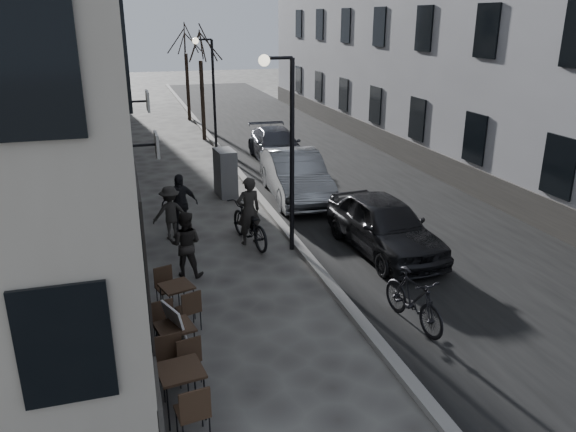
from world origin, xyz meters
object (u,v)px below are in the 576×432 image
pedestrian_near (186,244)px  car_far (276,145)px  streetlamp_near (286,134)px  car_mid (296,175)px  tree_far (185,40)px  bicycle (249,224)px  streetlamp_far (210,83)px  moped (413,299)px  utility_cabinet (225,173)px  tree_near (200,44)px  sign_board (179,337)px  car_near (384,225)px  bistro_set_c (177,298)px  bistro_set_a (182,387)px  pedestrian_mid (170,213)px  pedestrian_far (180,204)px  bistro_set_b (176,341)px

pedestrian_near → car_far: pedestrian_near is taller
streetlamp_near → car_mid: size_ratio=1.04×
tree_far → bicycle: bearing=-92.6°
streetlamp_far → moped: size_ratio=2.69×
utility_cabinet → tree_near: bearing=81.4°
sign_board → car_near: size_ratio=0.26×
utility_cabinet → bicycle: bearing=-97.0°
streetlamp_near → tree_far: tree_far is taller
bistro_set_c → utility_cabinet: bearing=55.4°
bicycle → pedestrian_near: pedestrian_near is taller
streetlamp_near → tree_far: bearing=89.8°
bistro_set_a → moped: 5.01m
pedestrian_near → bistro_set_a: bearing=103.1°
bistro_set_c → pedestrian_mid: bearing=68.8°
pedestrian_far → car_far: pedestrian_far is taller
tree_near → bistro_set_c: tree_near is taller
tree_near → streetlamp_near: bearing=-90.3°
bistro_set_c → car_near: 5.99m
tree_near → pedestrian_far: size_ratio=3.23×
tree_far → bicycle: (-0.91, -20.27, -4.08)m
tree_far → car_mid: tree_far is taller
utility_cabinet → pedestrian_far: (-1.92, -3.22, 0.07)m
bicycle → pedestrian_far: size_ratio=1.25×
car_near → car_far: bearing=87.2°
car_near → tree_far: bearing=93.0°
sign_board → bistro_set_b: bearing=-141.8°
bistro_set_a → utility_cabinet: utility_cabinet is taller
sign_board → utility_cabinet: bearing=52.2°
car_near → moped: size_ratio=2.31×
pedestrian_near → car_mid: pedestrian_near is taller
streetlamp_far → pedestrian_far: (-2.55, -9.92, -2.28)m
pedestrian_mid → pedestrian_far: bearing=-136.1°
tree_far → streetlamp_near: bearing=-90.2°
streetlamp_far → bistro_set_b: (-3.36, -16.48, -2.69)m
streetlamp_far → pedestrian_mid: bearing=-105.5°
sign_board → car_mid: 9.97m
pedestrian_near → sign_board: bearing=101.8°
streetlamp_near → tree_near: tree_near is taller
car_near → sign_board: bearing=-151.7°
streetlamp_near → pedestrian_far: bearing=140.8°
bistro_set_b → car_far: bearing=55.6°
tree_near → bicycle: bearing=-93.6°
bistro_set_b → car_far: 15.24m
utility_cabinet → pedestrian_mid: (-2.23, -3.57, -0.05)m
bistro_set_b → streetlamp_near: bearing=40.9°
bistro_set_a → bistro_set_b: 1.42m
car_mid → streetlamp_near: bearing=-106.2°
tree_far → sign_board: 25.92m
bistro_set_c → moped: 4.82m
utility_cabinet → pedestrian_mid: size_ratio=1.06×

